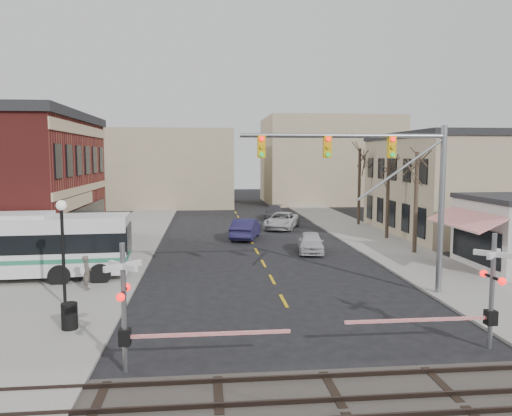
{
  "coord_description": "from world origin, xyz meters",
  "views": [
    {
      "loc": [
        -3.5,
        -19.92,
        6.58
      ],
      "look_at": [
        -0.51,
        9.5,
        3.5
      ],
      "focal_mm": 35.0,
      "sensor_mm": 36.0,
      "label": 1
    }
  ],
  "objects_px": {
    "car_a": "(311,242)",
    "pedestrian_far": "(85,266)",
    "rr_crossing_west": "(138,309)",
    "trash_bin": "(70,316)",
    "rr_crossing_east": "(480,293)",
    "car_c": "(282,221)",
    "car_b": "(246,229)",
    "car_d": "(274,213)",
    "traffic_signal_mast": "(387,175)",
    "street_lamp": "(62,231)",
    "pedestrian_near": "(87,273)"
  },
  "relations": [
    {
      "from": "car_b",
      "to": "pedestrian_near",
      "type": "height_order",
      "value": "pedestrian_near"
    },
    {
      "from": "car_d",
      "to": "car_b",
      "type": "bearing_deg",
      "value": -97.74
    },
    {
      "from": "pedestrian_near",
      "to": "street_lamp",
      "type": "bearing_deg",
      "value": 166.39
    },
    {
      "from": "street_lamp",
      "to": "car_b",
      "type": "bearing_deg",
      "value": 61.87
    },
    {
      "from": "traffic_signal_mast",
      "to": "car_d",
      "type": "height_order",
      "value": "traffic_signal_mast"
    },
    {
      "from": "car_b",
      "to": "car_d",
      "type": "distance_m",
      "value": 12.79
    },
    {
      "from": "rr_crossing_east",
      "to": "pedestrian_near",
      "type": "xyz_separation_m",
      "value": [
        -14.97,
        8.73,
        -1.01
      ]
    },
    {
      "from": "street_lamp",
      "to": "car_d",
      "type": "height_order",
      "value": "street_lamp"
    },
    {
      "from": "traffic_signal_mast",
      "to": "street_lamp",
      "type": "bearing_deg",
      "value": -178.71
    },
    {
      "from": "traffic_signal_mast",
      "to": "street_lamp",
      "type": "height_order",
      "value": "traffic_signal_mast"
    },
    {
      "from": "pedestrian_far",
      "to": "trash_bin",
      "type": "bearing_deg",
      "value": -131.11
    },
    {
      "from": "rr_crossing_west",
      "to": "trash_bin",
      "type": "distance_m",
      "value": 5.04
    },
    {
      "from": "rr_crossing_west",
      "to": "car_c",
      "type": "relative_size",
      "value": 1.04
    },
    {
      "from": "rr_crossing_west",
      "to": "car_a",
      "type": "height_order",
      "value": "rr_crossing_west"
    },
    {
      "from": "traffic_signal_mast",
      "to": "pedestrian_near",
      "type": "relative_size",
      "value": 5.69
    },
    {
      "from": "rr_crossing_west",
      "to": "car_d",
      "type": "height_order",
      "value": "rr_crossing_west"
    },
    {
      "from": "street_lamp",
      "to": "car_b",
      "type": "distance_m",
      "value": 19.9
    },
    {
      "from": "street_lamp",
      "to": "pedestrian_far",
      "type": "distance_m",
      "value": 5.04
    },
    {
      "from": "car_b",
      "to": "street_lamp",
      "type": "bearing_deg",
      "value": 76.32
    },
    {
      "from": "car_a",
      "to": "car_d",
      "type": "bearing_deg",
      "value": 99.59
    },
    {
      "from": "car_a",
      "to": "car_c",
      "type": "xyz_separation_m",
      "value": [
        -0.26,
        11.36,
        0.04
      ]
    },
    {
      "from": "street_lamp",
      "to": "car_c",
      "type": "bearing_deg",
      "value": 60.04
    },
    {
      "from": "car_d",
      "to": "pedestrian_near",
      "type": "height_order",
      "value": "pedestrian_near"
    },
    {
      "from": "street_lamp",
      "to": "car_a",
      "type": "height_order",
      "value": "street_lamp"
    },
    {
      "from": "car_d",
      "to": "car_c",
      "type": "bearing_deg",
      "value": -81.7
    },
    {
      "from": "car_b",
      "to": "car_c",
      "type": "bearing_deg",
      "value": -111.15
    },
    {
      "from": "rr_crossing_east",
      "to": "car_c",
      "type": "xyz_separation_m",
      "value": [
        -2.33,
        28.88,
        -1.22
      ]
    },
    {
      "from": "traffic_signal_mast",
      "to": "rr_crossing_west",
      "type": "bearing_deg",
      "value": -145.2
    },
    {
      "from": "car_a",
      "to": "pedestrian_near",
      "type": "height_order",
      "value": "pedestrian_near"
    },
    {
      "from": "car_a",
      "to": "pedestrian_far",
      "type": "height_order",
      "value": "pedestrian_far"
    },
    {
      "from": "street_lamp",
      "to": "car_c",
      "type": "height_order",
      "value": "street_lamp"
    },
    {
      "from": "street_lamp",
      "to": "trash_bin",
      "type": "distance_m",
      "value": 4.3
    },
    {
      "from": "car_c",
      "to": "rr_crossing_east",
      "type": "bearing_deg",
      "value": -64.76
    },
    {
      "from": "rr_crossing_east",
      "to": "car_b",
      "type": "distance_m",
      "value": 24.46
    },
    {
      "from": "rr_crossing_west",
      "to": "trash_bin",
      "type": "xyz_separation_m",
      "value": [
        -3.06,
        3.77,
        -1.35
      ]
    },
    {
      "from": "rr_crossing_west",
      "to": "car_a",
      "type": "xyz_separation_m",
      "value": [
        9.21,
        18.14,
        -1.26
      ]
    },
    {
      "from": "car_a",
      "to": "pedestrian_near",
      "type": "xyz_separation_m",
      "value": [
        -12.89,
        -8.79,
        0.26
      ]
    },
    {
      "from": "trash_bin",
      "to": "pedestrian_near",
      "type": "height_order",
      "value": "pedestrian_near"
    },
    {
      "from": "rr_crossing_west",
      "to": "pedestrian_far",
      "type": "xyz_separation_m",
      "value": [
        -4.22,
        11.28,
        -1.08
      ]
    },
    {
      "from": "car_a",
      "to": "car_d",
      "type": "distance_m",
      "value": 18.31
    },
    {
      "from": "car_b",
      "to": "car_d",
      "type": "xyz_separation_m",
      "value": [
        3.97,
        12.15,
        -0.13
      ]
    },
    {
      "from": "rr_crossing_east",
      "to": "car_b",
      "type": "relative_size",
      "value": 1.13
    },
    {
      "from": "car_b",
      "to": "pedestrian_near",
      "type": "distance_m",
      "value": 17.41
    },
    {
      "from": "rr_crossing_east",
      "to": "street_lamp",
      "type": "relative_size",
      "value": 1.22
    },
    {
      "from": "car_a",
      "to": "rr_crossing_east",
      "type": "bearing_deg",
      "value": -73.68
    },
    {
      "from": "car_b",
      "to": "car_c",
      "type": "xyz_separation_m",
      "value": [
        3.72,
        5.2,
        -0.07
      ]
    },
    {
      "from": "car_a",
      "to": "car_c",
      "type": "height_order",
      "value": "car_c"
    },
    {
      "from": "rr_crossing_west",
      "to": "car_b",
      "type": "bearing_deg",
      "value": 77.86
    },
    {
      "from": "rr_crossing_east",
      "to": "car_c",
      "type": "height_order",
      "value": "rr_crossing_east"
    },
    {
      "from": "rr_crossing_west",
      "to": "car_b",
      "type": "distance_m",
      "value": 24.88
    }
  ]
}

